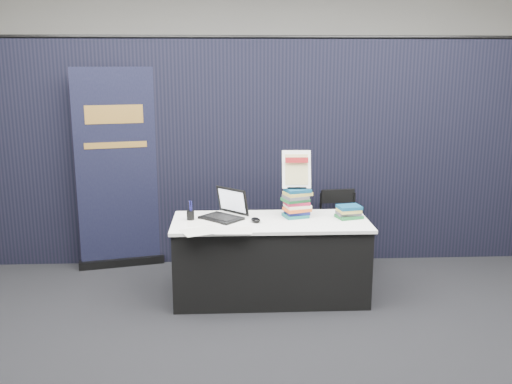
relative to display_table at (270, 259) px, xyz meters
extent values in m
plane|color=black|center=(0.00, -0.55, -0.38)|extent=(8.00, 8.00, 0.00)
cube|color=beige|center=(0.00, 3.45, 1.37)|extent=(8.00, 0.02, 3.50)
cube|color=black|center=(0.00, 1.05, 0.82)|extent=(6.00, 0.08, 2.40)
cube|color=black|center=(0.00, 0.00, -0.02)|extent=(1.76, 0.71, 0.72)
cube|color=white|center=(0.00, 0.00, 0.36)|extent=(1.80, 0.75, 0.03)
cube|color=black|center=(-0.45, 0.06, 0.38)|extent=(0.44, 0.43, 0.02)
cube|color=black|center=(-0.45, 0.19, 0.52)|extent=(0.31, 0.29, 0.25)
cube|color=silver|center=(-0.45, 0.18, 0.52)|extent=(0.26, 0.24, 0.20)
ellipsoid|color=black|center=(-0.14, -0.05, 0.39)|extent=(0.11, 0.14, 0.04)
cube|color=silver|center=(-0.62, -0.32, 0.38)|extent=(0.40, 0.34, 0.00)
cube|color=silver|center=(-0.61, -0.05, 0.38)|extent=(0.31, 0.24, 0.00)
cube|color=silver|center=(-0.34, -0.31, 0.38)|extent=(0.33, 0.24, 0.00)
cylinder|color=black|center=(-0.73, 0.04, 0.42)|extent=(0.08, 0.08, 0.09)
cube|color=#195F5D|center=(0.25, 0.11, 0.39)|extent=(0.26, 0.23, 0.03)
cube|color=navy|center=(0.25, 0.11, 0.42)|extent=(0.26, 0.23, 0.03)
cube|color=#DF561F|center=(0.25, 0.11, 0.45)|extent=(0.26, 0.23, 0.03)
cube|color=#FFF8D0|center=(0.25, 0.11, 0.48)|extent=(0.26, 0.23, 0.03)
cube|color=#9F1938|center=(0.25, 0.11, 0.51)|extent=(0.26, 0.23, 0.03)
cube|color=#1A622F|center=(0.25, 0.11, 0.54)|extent=(0.26, 0.23, 0.03)
cube|color=#4C4D52|center=(0.25, 0.11, 0.57)|extent=(0.26, 0.23, 0.03)
cube|color=#B8A549|center=(0.25, 0.11, 0.60)|extent=(0.26, 0.23, 0.03)
cube|color=navy|center=(0.25, 0.11, 0.63)|extent=(0.26, 0.23, 0.03)
cube|color=#1A622F|center=(0.73, 0.05, 0.39)|extent=(0.24, 0.20, 0.03)
cube|color=#4C4D52|center=(0.73, 0.05, 0.42)|extent=(0.24, 0.20, 0.03)
cube|color=#B8A549|center=(0.73, 0.05, 0.45)|extent=(0.24, 0.20, 0.03)
cube|color=navy|center=(0.73, 0.05, 0.48)|extent=(0.24, 0.20, 0.03)
cube|color=black|center=(0.25, 0.09, 0.66)|extent=(0.18, 0.02, 0.02)
cylinder|color=black|center=(0.18, 0.18, 0.76)|extent=(0.01, 0.09, 0.26)
cylinder|color=black|center=(0.32, 0.18, 0.76)|extent=(0.01, 0.09, 0.26)
cube|color=white|center=(0.25, 0.14, 0.82)|extent=(0.27, 0.11, 0.35)
cube|color=#CEC081|center=(0.25, 0.13, 0.82)|extent=(0.21, 0.08, 0.28)
cube|color=maroon|center=(0.25, 0.13, 0.91)|extent=(0.21, 0.02, 0.05)
cube|color=black|center=(-1.55, 0.91, -0.33)|extent=(0.90, 0.30, 0.08)
cube|color=black|center=(-1.55, 0.93, 0.68)|extent=(0.83, 0.22, 2.12)
cube|color=#B48238|center=(-1.55, 0.91, 1.27)|extent=(0.57, 0.14, 0.19)
cube|color=#B48238|center=(-1.55, 0.91, 0.95)|extent=(0.62, 0.15, 0.06)
cylinder|color=black|center=(0.60, 0.49, -0.17)|extent=(0.02, 0.02, 0.41)
cylinder|color=black|center=(0.97, 0.49, -0.17)|extent=(0.02, 0.02, 0.41)
cylinder|color=black|center=(0.60, 0.85, -0.17)|extent=(0.02, 0.02, 0.41)
cylinder|color=black|center=(0.97, 0.85, -0.17)|extent=(0.02, 0.02, 0.41)
cube|color=black|center=(0.78, 0.67, 0.05)|extent=(0.42, 0.42, 0.04)
cube|color=black|center=(0.78, 0.85, 0.39)|extent=(0.36, 0.07, 0.14)
camera|label=1|loc=(-0.38, -5.03, 1.80)|focal=40.00mm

